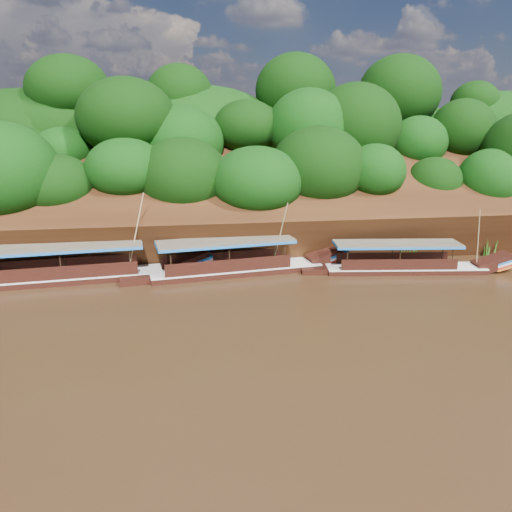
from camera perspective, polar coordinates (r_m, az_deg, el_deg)
The scene contains 6 objects.
ground at distance 30.21m, azimuth 3.47°, elevation -6.20°, with size 160.00×160.00×0.00m, color black.
riverbank at distance 51.36m, azimuth -1.72°, elevation 5.11°, with size 120.00×30.06×19.40m.
boat_0 at distance 39.19m, azimuth 17.68°, elevation -1.00°, with size 14.10×3.58×5.34m.
boat_1 at distance 37.11m, azimuth -1.07°, elevation -1.04°, with size 15.22×4.25×5.84m.
boat_2 at distance 37.42m, azimuth -18.50°, elevation -1.72°, with size 16.76×3.89×6.59m.
reeds at distance 38.42m, azimuth -4.92°, elevation -0.13°, with size 48.49×2.65×2.01m.
Camera 1 is at (-5.92, -27.44, 11.18)m, focal length 35.00 mm.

